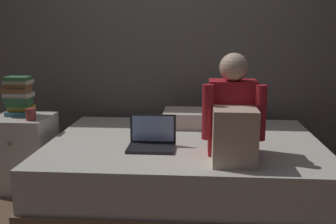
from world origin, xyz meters
name	(u,v)px	position (x,y,z in m)	size (l,w,h in m)	color
ground_plane	(154,216)	(0.00, 0.00, 0.00)	(8.00, 8.00, 0.00)	brown
wall_back	(167,20)	(0.00, 1.20, 1.35)	(5.60, 0.10, 2.70)	slate
bed	(185,170)	(0.20, 0.30, 0.23)	(2.00, 1.50, 0.47)	#7A6047
nightstand	(24,152)	(-1.10, 0.46, 0.29)	(0.44, 0.46, 0.59)	beige
person_sitting	(233,119)	(0.51, -0.07, 0.72)	(0.39, 0.44, 0.66)	#B21E28
laptop	(152,140)	(-0.02, 0.09, 0.52)	(0.32, 0.23, 0.22)	black
pillow	(197,118)	(0.29, 0.75, 0.53)	(0.56, 0.36, 0.13)	beige
book_stack	(19,96)	(-1.13, 0.50, 0.75)	(0.21, 0.17, 0.31)	teal
mug	(31,114)	(-0.97, 0.34, 0.63)	(0.08, 0.08, 0.09)	#933833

